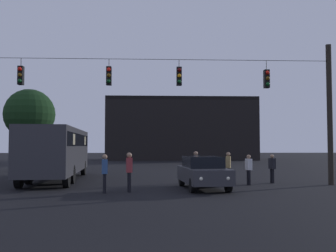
% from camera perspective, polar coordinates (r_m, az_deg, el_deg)
% --- Properties ---
extents(ground_plane, '(168.00, 168.00, 0.00)m').
position_cam_1_polar(ground_plane, '(29.83, -3.20, -6.78)').
color(ground_plane, black).
rests_on(ground_plane, ground).
extents(overhead_signal_span, '(19.64, 0.44, 7.35)m').
position_cam_1_polar(overhead_signal_span, '(20.13, -3.43, 3.31)').
color(overhead_signal_span, black).
rests_on(overhead_signal_span, ground).
extents(city_bus, '(3.25, 11.15, 3.00)m').
position_cam_1_polar(city_bus, '(23.95, -15.75, -3.16)').
color(city_bus, '#2D2D33').
rests_on(city_bus, ground).
extents(car_near_right, '(2.17, 4.45, 1.52)m').
position_cam_1_polar(car_near_right, '(18.63, 5.12, -6.66)').
color(car_near_right, '#2D2D33').
rests_on(car_near_right, ground).
extents(pedestrian_crossing_left, '(0.31, 0.40, 1.56)m').
position_cam_1_polar(pedestrian_crossing_left, '(20.76, 11.65, -6.00)').
color(pedestrian_crossing_left, black).
rests_on(pedestrian_crossing_left, ground).
extents(pedestrian_crossing_center, '(0.30, 0.40, 1.72)m').
position_cam_1_polar(pedestrian_crossing_center, '(17.41, -5.66, -6.31)').
color(pedestrian_crossing_center, black).
rests_on(pedestrian_crossing_center, ground).
extents(pedestrian_crossing_right, '(0.33, 0.41, 1.68)m').
position_cam_1_polar(pedestrian_crossing_right, '(21.47, 8.75, -5.72)').
color(pedestrian_crossing_right, black).
rests_on(pedestrian_crossing_right, ground).
extents(pedestrian_near_bus, '(0.29, 0.39, 1.66)m').
position_cam_1_polar(pedestrian_near_bus, '(17.17, -9.19, -6.49)').
color(pedestrian_near_bus, black).
rests_on(pedestrian_near_bus, ground).
extents(pedestrian_trailing, '(0.34, 0.42, 1.56)m').
position_cam_1_polar(pedestrian_trailing, '(22.13, 14.89, -5.78)').
color(pedestrian_trailing, black).
rests_on(pedestrian_trailing, ground).
extents(pedestrian_far_side, '(0.30, 0.39, 1.72)m').
position_cam_1_polar(pedestrian_far_side, '(21.64, 4.07, -5.65)').
color(pedestrian_far_side, black).
rests_on(pedestrian_far_side, ground).
extents(corner_building, '(21.15, 8.34, 8.85)m').
position_cam_1_polar(corner_building, '(57.51, 1.85, -0.50)').
color(corner_building, black).
rests_on(corner_building, ground).
extents(tree_left_silhouette, '(4.09, 4.09, 6.64)m').
position_cam_1_polar(tree_left_silhouette, '(33.86, -19.48, 1.59)').
color(tree_left_silhouette, black).
rests_on(tree_left_silhouette, ground).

